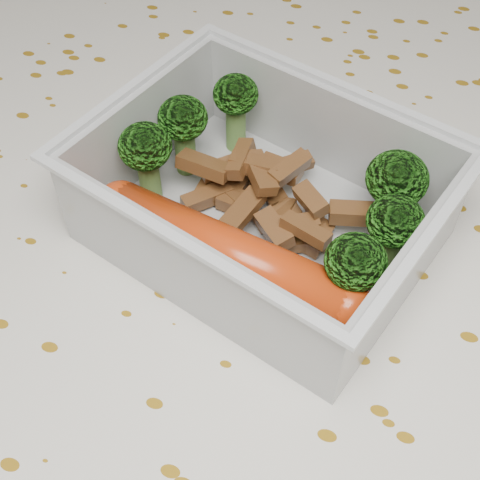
% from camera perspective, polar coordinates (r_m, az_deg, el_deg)
% --- Properties ---
extents(dining_table, '(1.40, 0.90, 0.75)m').
position_cam_1_polar(dining_table, '(0.47, -0.80, -9.03)').
color(dining_table, brown).
rests_on(dining_table, ground).
extents(tablecloth, '(1.46, 0.96, 0.19)m').
position_cam_1_polar(tablecloth, '(0.42, -0.88, -5.56)').
color(tablecloth, silver).
rests_on(tablecloth, dining_table).
extents(lunch_container, '(0.23, 0.21, 0.07)m').
position_cam_1_polar(lunch_container, '(0.39, 2.00, 2.72)').
color(lunch_container, silver).
rests_on(lunch_container, tablecloth).
extents(broccoli_florets, '(0.18, 0.14, 0.06)m').
position_cam_1_polar(broccoli_florets, '(0.38, 4.10, 5.54)').
color(broccoli_florets, '#608C3F').
rests_on(broccoli_florets, lunch_container).
extents(meat_pile, '(0.12, 0.08, 0.03)m').
position_cam_1_polar(meat_pile, '(0.40, 2.27, 3.85)').
color(meat_pile, brown).
rests_on(meat_pile, lunch_container).
extents(sausage, '(0.17, 0.06, 0.03)m').
position_cam_1_polar(sausage, '(0.37, -1.08, -1.20)').
color(sausage, red).
rests_on(sausage, lunch_container).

